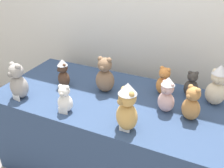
# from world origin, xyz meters

# --- Properties ---
(wall_back) EXTENTS (7.00, 0.08, 2.60)m
(wall_back) POSITION_xyz_m (0.00, 0.94, 1.30)
(wall_back) COLOR silver
(wall_back) RESTS_ON ground_plane
(display_table) EXTENTS (1.86, 0.88, 0.75)m
(display_table) POSITION_xyz_m (0.00, 0.25, 0.38)
(display_table) COLOR navy
(display_table) RESTS_ON ground_plane
(teddy_bear_caramel) EXTENTS (0.17, 0.16, 0.26)m
(teddy_bear_caramel) POSITION_xyz_m (0.61, 0.22, 0.87)
(teddy_bear_caramel) COLOR #B27A42
(teddy_bear_caramel) RESTS_ON display_table
(teddy_bear_snow) EXTENTS (0.12, 0.11, 0.22)m
(teddy_bear_snow) POSITION_xyz_m (-0.23, -0.06, 0.85)
(teddy_bear_snow) COLOR white
(teddy_bear_snow) RESTS_ON display_table
(teddy_bear_ginger) EXTENTS (0.15, 0.13, 0.24)m
(teddy_bear_ginger) POSITION_xyz_m (0.35, 0.47, 0.86)
(teddy_bear_ginger) COLOR #D17F3D
(teddy_bear_ginger) RESTS_ON display_table
(teddy_bear_charcoal) EXTENTS (0.13, 0.12, 0.22)m
(teddy_bear_charcoal) POSITION_xyz_m (0.56, 0.53, 0.85)
(teddy_bear_charcoal) COLOR #383533
(teddy_bear_charcoal) RESTS_ON display_table
(teddy_bear_blush) EXTENTS (0.15, 0.14, 0.28)m
(teddy_bear_blush) POSITION_xyz_m (0.43, 0.24, 0.88)
(teddy_bear_blush) COLOR beige
(teddy_bear_blush) RESTS_ON display_table
(teddy_bear_ash) EXTENTS (0.17, 0.16, 0.30)m
(teddy_bear_ash) POSITION_xyz_m (-0.66, -0.05, 0.89)
(teddy_bear_ash) COLOR gray
(teddy_bear_ash) RESTS_ON display_table
(teddy_bear_cocoa) EXTENTS (0.14, 0.13, 0.25)m
(teddy_bear_cocoa) POSITION_xyz_m (-0.45, 0.25, 0.87)
(teddy_bear_cocoa) COLOR #4C3323
(teddy_bear_cocoa) RESTS_ON display_table
(teddy_bear_mocha) EXTENTS (0.17, 0.14, 0.30)m
(teddy_bear_mocha) POSITION_xyz_m (-0.09, 0.32, 0.89)
(teddy_bear_mocha) COLOR #7F6047
(teddy_bear_mocha) RESTS_ON display_table
(teddy_bear_honey) EXTENTS (0.20, 0.19, 0.34)m
(teddy_bear_honey) POSITION_xyz_m (0.25, -0.06, 0.92)
(teddy_bear_honey) COLOR tan
(teddy_bear_honey) RESTS_ON display_table
(teddy_bear_cream) EXTENTS (0.17, 0.15, 0.32)m
(teddy_bear_cream) POSITION_xyz_m (0.74, 0.49, 0.91)
(teddy_bear_cream) COLOR beige
(teddy_bear_cream) RESTS_ON display_table
(name_card_front_left) EXTENTS (0.07, 0.02, 0.05)m
(name_card_front_left) POSITION_xyz_m (-0.66, -0.10, 0.78)
(name_card_front_left) COLOR white
(name_card_front_left) RESTS_ON display_table
(name_card_front_middle) EXTENTS (0.07, 0.01, 0.05)m
(name_card_front_middle) POSITION_xyz_m (0.25, -0.10, 0.78)
(name_card_front_middle) COLOR white
(name_card_front_middle) RESTS_ON display_table
(name_card_front_right) EXTENTS (0.07, 0.02, 0.05)m
(name_card_front_right) POSITION_xyz_m (-0.23, -0.10, 0.78)
(name_card_front_right) COLOR white
(name_card_front_right) RESTS_ON display_table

